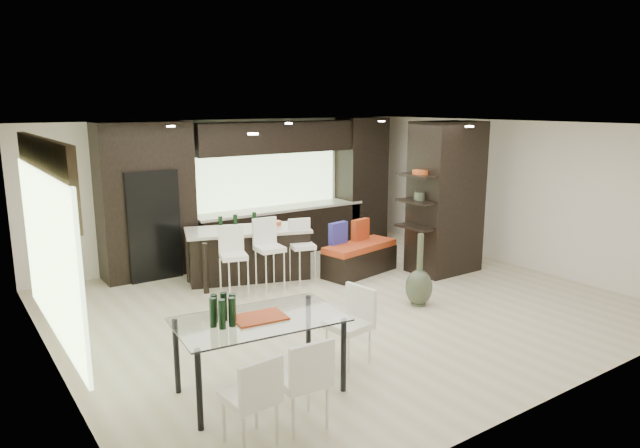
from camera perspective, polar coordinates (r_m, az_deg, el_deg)
ground at (r=8.78m, az=2.25°, el=-8.03°), size 8.00×8.00×0.00m
back_wall at (r=11.36m, az=-8.37°, el=3.50°), size 8.00×0.02×2.70m
left_wall at (r=6.86m, az=-25.49°, el=-3.20°), size 0.02×7.00×2.70m
right_wall at (r=11.25m, az=18.84°, el=2.89°), size 0.02×7.00×2.70m
ceiling at (r=8.26m, az=2.41°, el=9.85°), size 8.00×7.00×0.02m
window_left at (r=7.06m, az=-25.44°, el=-2.79°), size 0.04×3.20×1.90m
window_back at (r=11.58m, az=-5.65°, el=4.72°), size 3.40×0.04×1.20m
stone_accent at (r=6.90m, az=-25.87°, el=4.49°), size 0.08×3.00×0.80m
ceiling_spots at (r=8.46m, az=1.37°, el=9.78°), size 4.00×3.00×0.02m
back_cabinetry at (r=11.31m, az=-5.35°, el=3.53°), size 6.80×0.68×2.70m
refrigerator at (r=10.38m, az=-16.77°, el=0.06°), size 0.90×0.68×1.90m
partition_column at (r=10.43m, az=12.47°, el=2.58°), size 1.20×0.80×2.70m
kitchen_island at (r=10.03m, az=-7.19°, el=-2.94°), size 2.28×1.53×0.88m
stool_left at (r=9.10m, az=-8.60°, el=-4.45°), size 0.50×0.50×0.91m
stool_mid at (r=9.37m, az=-5.03°, el=-3.73°), size 0.45×0.45×0.95m
stool_right at (r=9.72m, az=-1.77°, el=-3.34°), size 0.47×0.47×0.87m
bench at (r=10.25m, az=3.99°, el=-3.45°), size 1.53×0.82×0.56m
floor_vase at (r=8.72m, az=9.92°, el=-4.53°), size 0.49×0.49×1.11m
dining_table at (r=6.17m, az=-6.00°, el=-12.94°), size 1.81×1.15×0.83m
chair_near at (r=5.56m, az=-1.91°, el=-15.76°), size 0.49×0.49×0.84m
chair_far at (r=5.34m, az=-7.04°, el=-17.32°), size 0.47×0.47×0.81m
chair_end at (r=6.75m, az=2.85°, el=-10.54°), size 0.52×0.52×0.84m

